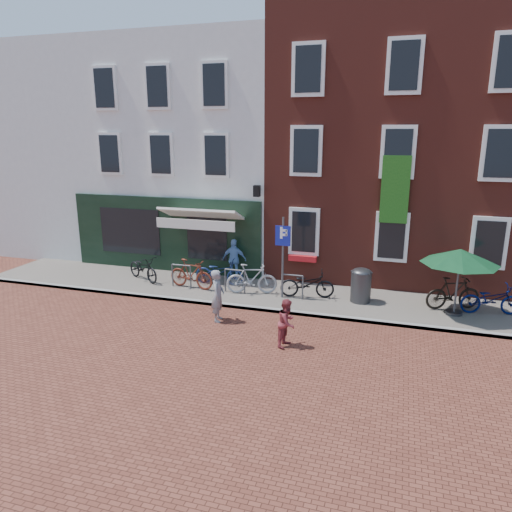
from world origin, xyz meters
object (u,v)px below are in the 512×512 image
(boy, at_px, (287,323))
(cafe_person, at_px, (234,259))
(woman, at_px, (218,296))
(bicycle_1, at_px, (191,274))
(bicycle_3, at_px, (252,279))
(parking_sign, at_px, (283,247))
(bicycle_4, at_px, (307,284))
(bicycle_0, at_px, (143,268))
(parasol, at_px, (461,254))
(bicycle_5, at_px, (453,293))
(litter_bin, at_px, (361,283))
(bicycle_6, at_px, (491,299))
(bicycle_2, at_px, (219,272))

(boy, xyz_separation_m, cafe_person, (-3.13, 4.71, 0.22))
(woman, relative_size, bicycle_1, 0.91)
(woman, distance_m, bicycle_3, 2.36)
(boy, relative_size, bicycle_1, 0.75)
(parking_sign, relative_size, boy, 2.10)
(parking_sign, xyz_separation_m, bicycle_4, (0.78, 0.27, -1.26))
(bicycle_0, distance_m, bicycle_1, 2.11)
(parasol, xyz_separation_m, bicycle_4, (-4.55, 0.16, -1.42))
(bicycle_0, distance_m, bicycle_4, 6.15)
(boy, bearing_deg, cafe_person, 45.36)
(parking_sign, height_order, woman, parking_sign)
(parking_sign, distance_m, bicycle_5, 5.46)
(litter_bin, bearing_deg, woman, -146.16)
(litter_bin, xyz_separation_m, cafe_person, (-4.70, 1.04, 0.15))
(boy, relative_size, bicycle_6, 0.73)
(bicycle_6, bearing_deg, parking_sign, 82.84)
(bicycle_0, bearing_deg, woman, -94.58)
(parking_sign, distance_m, bicycle_1, 3.50)
(parking_sign, bearing_deg, bicycle_4, 18.82)
(litter_bin, height_order, woman, woman)
(parking_sign, distance_m, cafe_person, 2.77)
(bicycle_0, bearing_deg, bicycle_6, -61.10)
(litter_bin, height_order, parasol, parasol)
(woman, height_order, bicycle_6, woman)
(litter_bin, bearing_deg, bicycle_4, -176.50)
(bicycle_1, xyz_separation_m, bicycle_5, (8.59, 0.52, 0.00))
(boy, bearing_deg, woman, 77.57)
(bicycle_2, bearing_deg, bicycle_6, -95.27)
(bicycle_0, relative_size, bicycle_2, 1.00)
(cafe_person, distance_m, bicycle_5, 7.54)
(cafe_person, relative_size, bicycle_4, 0.86)
(bicycle_0, xyz_separation_m, bicycle_1, (2.08, -0.32, 0.05))
(parasol, height_order, bicycle_1, parasol)
(cafe_person, xyz_separation_m, bicycle_6, (8.54, -0.97, -0.30))
(parasol, relative_size, bicycle_6, 1.28)
(parasol, height_order, bicycle_6, parasol)
(boy, xyz_separation_m, bicycle_6, (5.41, 3.74, -0.08))
(cafe_person, height_order, bicycle_1, cafe_person)
(litter_bin, height_order, parking_sign, parking_sign)
(litter_bin, bearing_deg, bicycle_5, 3.24)
(woman, height_order, boy, woman)
(litter_bin, relative_size, bicycle_4, 0.67)
(bicycle_1, xyz_separation_m, bicycle_3, (2.20, 0.08, 0.00))
(bicycle_5, bearing_deg, litter_bin, 71.14)
(bicycle_1, xyz_separation_m, bicycle_6, (9.65, 0.43, -0.05))
(boy, relative_size, bicycle_3, 0.75)
(cafe_person, bearing_deg, bicycle_4, 154.20)
(parasol, distance_m, bicycle_5, 1.43)
(woman, distance_m, bicycle_6, 8.21)
(litter_bin, relative_size, parking_sign, 0.44)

